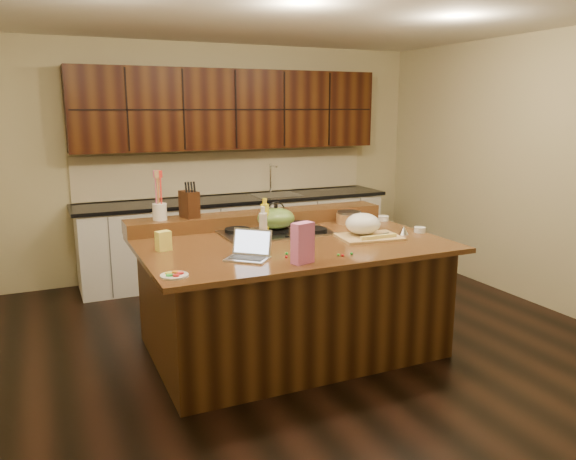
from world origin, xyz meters
name	(u,v)px	position (x,y,z in m)	size (l,w,h in m)	color
room	(291,188)	(0.00, 0.00, 1.35)	(5.52, 5.02, 2.72)	black
island	(290,295)	(0.00, 0.00, 0.46)	(2.40, 1.60, 0.92)	black
back_ledge	(259,218)	(0.00, 0.70, 0.98)	(2.40, 0.30, 0.12)	black
cooktop	(276,232)	(0.00, 0.30, 0.94)	(0.92, 0.52, 0.05)	gray
back_counter	(235,193)	(0.30, 2.23, 0.98)	(3.70, 0.66, 2.40)	silver
kettle	(276,218)	(0.00, 0.30, 1.05)	(0.19, 0.19, 0.17)	black
green_bowl	(276,218)	(0.00, 0.30, 1.05)	(0.32, 0.32, 0.18)	#4D6D2B
laptop	(249,251)	(-0.49, -0.36, 0.97)	(0.37, 0.36, 0.20)	#B7B7BC
oil_bottle	(265,220)	(-0.12, 0.25, 1.06)	(0.07, 0.07, 0.27)	yellow
vinegar_bottle	(263,229)	(-0.24, -0.01, 1.04)	(0.06, 0.06, 0.25)	silver
wooden_tray	(364,227)	(0.61, -0.13, 1.01)	(0.54, 0.43, 0.20)	tan
ramekin_a	(420,230)	(1.15, -0.17, 0.94)	(0.10, 0.10, 0.04)	white
ramekin_b	(369,227)	(0.83, 0.12, 0.94)	(0.10, 0.10, 0.04)	white
ramekin_c	(383,218)	(1.15, 0.39, 0.94)	(0.10, 0.10, 0.04)	white
strainer_bowl	(349,218)	(0.79, 0.43, 0.97)	(0.24, 0.24, 0.09)	#996B3F
kitchen_timer	(404,230)	(0.97, -0.18, 0.96)	(0.08, 0.08, 0.07)	silver
pink_bag	(303,243)	(-0.20, -0.63, 1.06)	(0.15, 0.08, 0.29)	pink
candy_plate	(174,275)	(-1.08, -0.58, 0.93)	(0.18, 0.18, 0.01)	white
package_box	(163,241)	(-1.00, 0.11, 0.99)	(0.11, 0.07, 0.15)	#F1E355
utensil_crock	(160,212)	(-0.90, 0.70, 1.11)	(0.12, 0.12, 0.14)	white
knife_block	(189,204)	(-0.64, 0.70, 1.16)	(0.12, 0.19, 0.23)	black
gumdrop_0	(343,255)	(0.14, -0.60, 0.93)	(0.02, 0.02, 0.02)	red
gumdrop_1	(310,252)	(-0.03, -0.40, 0.93)	(0.02, 0.02, 0.02)	#198C26
gumdrop_2	(301,253)	(-0.10, -0.40, 0.93)	(0.02, 0.02, 0.02)	red
gumdrop_3	(352,254)	(0.22, -0.58, 0.93)	(0.02, 0.02, 0.02)	#198C26
gumdrop_4	(293,256)	(-0.20, -0.47, 0.93)	(0.02, 0.02, 0.02)	red
gumdrop_5	(287,253)	(-0.21, -0.38, 0.93)	(0.02, 0.02, 0.02)	#198C26
gumdrop_6	(306,252)	(-0.06, -0.41, 0.93)	(0.02, 0.02, 0.02)	red
gumdrop_7	(312,257)	(-0.09, -0.56, 0.93)	(0.02, 0.02, 0.02)	#198C26
gumdrop_8	(286,257)	(-0.25, -0.47, 0.93)	(0.02, 0.02, 0.02)	red
gumdrop_9	(338,255)	(0.12, -0.58, 0.93)	(0.02, 0.02, 0.02)	#198C26
gumdrop_10	(305,258)	(-0.14, -0.56, 0.93)	(0.02, 0.02, 0.02)	red
gumdrop_11	(295,253)	(-0.15, -0.39, 0.93)	(0.02, 0.02, 0.02)	#198C26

